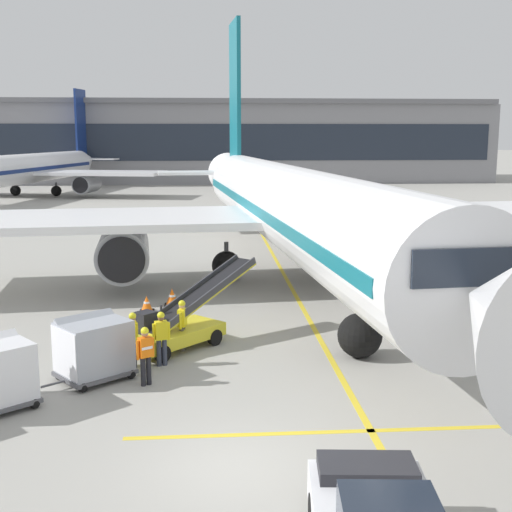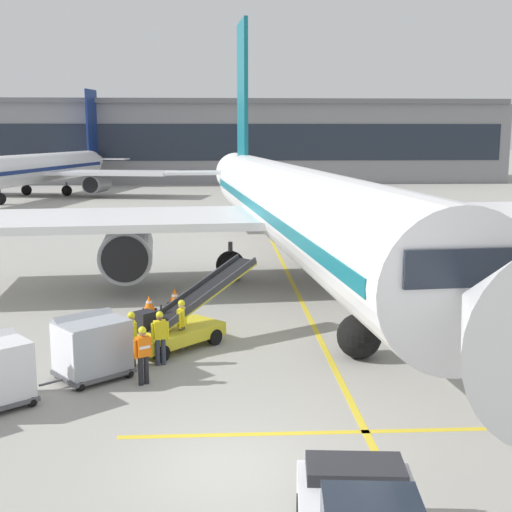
# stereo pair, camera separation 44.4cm
# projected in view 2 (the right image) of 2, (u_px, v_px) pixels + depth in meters

# --- Properties ---
(ground_plane) EXTENTS (600.00, 600.00, 0.00)m
(ground_plane) POSITION_uv_depth(u_px,v_px,m) (227.00, 468.00, 14.61)
(ground_plane) COLOR #9E9B93
(parked_airplane) EXTENTS (35.87, 45.62, 15.27)m
(parked_airplane) POSITION_uv_depth(u_px,v_px,m) (291.00, 207.00, 32.41)
(parked_airplane) COLOR white
(parked_airplane) RESTS_ON ground
(belt_loader) EXTENTS (4.72, 4.72, 2.72)m
(belt_loader) POSITION_uv_depth(u_px,v_px,m) (180.00, 323.00, 22.87)
(belt_loader) COLOR gold
(belt_loader) RESTS_ON ground
(baggage_cart_lead) EXTENTS (2.63, 2.50, 1.91)m
(baggage_cart_lead) POSITION_uv_depth(u_px,v_px,m) (91.00, 346.00, 19.87)
(baggage_cart_lead) COLOR #515156
(baggage_cart_lead) RESTS_ON ground
(ground_crew_by_loader) EXTENTS (0.55, 0.34, 1.74)m
(ground_crew_by_loader) POSITION_uv_depth(u_px,v_px,m) (160.00, 334.00, 20.99)
(ground_crew_by_loader) COLOR #333847
(ground_crew_by_loader) RESTS_ON ground
(ground_crew_by_carts) EXTENTS (0.33, 0.56, 1.74)m
(ground_crew_by_carts) POSITION_uv_depth(u_px,v_px,m) (182.00, 322.00, 22.44)
(ground_crew_by_carts) COLOR #514C42
(ground_crew_by_carts) RESTS_ON ground
(ground_crew_marshaller) EXTENTS (0.49, 0.41, 1.74)m
(ground_crew_marshaller) POSITION_uv_depth(u_px,v_px,m) (143.00, 351.00, 19.34)
(ground_crew_marshaller) COLOR black
(ground_crew_marshaller) RESTS_ON ground
(ground_crew_wingwalker) EXTENTS (0.35, 0.54, 1.74)m
(ground_crew_wingwalker) POSITION_uv_depth(u_px,v_px,m) (132.00, 335.00, 20.92)
(ground_crew_wingwalker) COLOR black
(ground_crew_wingwalker) RESTS_ON ground
(safety_cone_engine_keepout) EXTENTS (0.67, 0.67, 0.75)m
(safety_cone_engine_keepout) POSITION_uv_depth(u_px,v_px,m) (175.00, 297.00, 28.51)
(safety_cone_engine_keepout) COLOR black
(safety_cone_engine_keepout) RESTS_ON ground
(safety_cone_wingtip) EXTENTS (0.58, 0.58, 0.66)m
(safety_cone_wingtip) POSITION_uv_depth(u_px,v_px,m) (149.00, 303.00, 27.59)
(safety_cone_wingtip) COLOR black
(safety_cone_wingtip) RESTS_ON ground
(apron_guidance_line_lead_in) EXTENTS (0.20, 110.00, 0.01)m
(apron_guidance_line_lead_in) POSITION_uv_depth(u_px,v_px,m) (294.00, 286.00, 32.26)
(apron_guidance_line_lead_in) COLOR yellow
(apron_guidance_line_lead_in) RESTS_ON ground
(apron_guidance_line_stop_bar) EXTENTS (12.00, 0.20, 0.01)m
(apron_guidance_line_stop_bar) POSITION_uv_depth(u_px,v_px,m) (364.00, 432.00, 16.40)
(apron_guidance_line_stop_bar) COLOR yellow
(apron_guidance_line_stop_bar) RESTS_ON ground
(terminal_building) EXTENTS (106.71, 22.27, 12.30)m
(terminal_building) POSITION_uv_depth(u_px,v_px,m) (154.00, 142.00, 106.56)
(terminal_building) COLOR gray
(terminal_building) RESTS_ON ground
(distant_airplane) EXTENTS (31.62, 39.86, 13.35)m
(distant_airplane) POSITION_uv_depth(u_px,v_px,m) (42.00, 169.00, 78.86)
(distant_airplane) COLOR white
(distant_airplane) RESTS_ON ground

